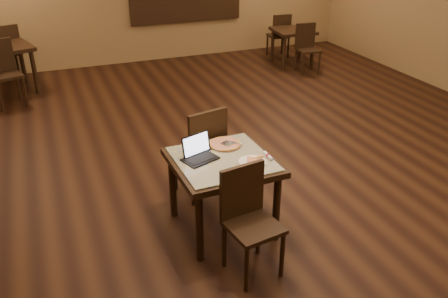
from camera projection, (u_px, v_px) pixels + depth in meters
name	position (u px, v px, depth m)	size (l,w,h in m)	color
ground	(273.00, 164.00, 5.87)	(10.00, 10.00, 0.00)	black
tiled_table	(222.00, 168.00, 4.41)	(0.94, 0.94, 0.76)	black
chair_main_near	(248.00, 214.00, 3.95)	(0.47, 0.47, 0.96)	black
chair_main_far	(203.00, 148.00, 4.96)	(0.53, 0.53, 1.03)	black
laptop	(198.00, 152.00, 4.36)	(0.36, 0.33, 0.21)	black
plate	(252.00, 162.00, 4.29)	(0.25, 0.25, 0.01)	white
pizza_slice	(252.00, 161.00, 4.28)	(0.19, 0.19, 0.02)	#D0B98B
pizza_pan	(225.00, 145.00, 4.60)	(0.33, 0.33, 0.01)	silver
pizza_whole	(225.00, 144.00, 4.60)	(0.31, 0.31, 0.02)	#D0B98B
spatula	(228.00, 143.00, 4.58)	(0.11, 0.25, 0.01)	silver
napkin_roll	(268.00, 156.00, 4.38)	(0.04, 0.15, 0.04)	white
other_table_a	(293.00, 35.00, 9.38)	(0.82, 0.82, 0.70)	black
other_table_a_chair_near	(307.00, 45.00, 8.97)	(0.43, 0.43, 0.91)	black
other_table_a_chair_far	(280.00, 33.00, 9.85)	(0.43, 0.43, 0.91)	black
other_table_b	(4.00, 54.00, 7.89)	(1.04, 1.04, 0.79)	black
other_table_b_chair_near	(3.00, 69.00, 7.42)	(0.55, 0.55, 1.03)	black
other_table_b_chair_far	(7.00, 50.00, 8.43)	(0.55, 0.55, 1.03)	black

